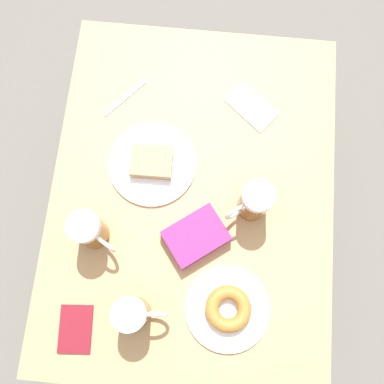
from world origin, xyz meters
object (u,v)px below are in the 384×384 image
object	(u,v)px
beer_mug_center	(90,231)
beer_mug_right	(254,202)
plate_with_cake	(152,163)
fork	(125,98)
blue_pouch	(196,236)
plate_with_donut	(228,309)
passport_near_edge	(76,329)
beer_mug_left	(134,314)
napkin_folded	(251,107)

from	to	relation	value
beer_mug_center	beer_mug_right	world-z (taller)	same
plate_with_cake	beer_mug_right	distance (m)	0.32
fork	blue_pouch	xyz separation A→B (m)	(-0.26, 0.41, 0.02)
beer_mug_right	blue_pouch	distance (m)	0.19
plate_with_cake	plate_with_donut	world-z (taller)	plate_with_donut
plate_with_donut	blue_pouch	world-z (taller)	same
plate_with_cake	beer_mug_right	xyz separation A→B (m)	(-0.30, 0.10, 0.06)
beer_mug_center	blue_pouch	size ratio (longest dim) A/B	0.74
passport_near_edge	blue_pouch	xyz separation A→B (m)	(-0.30, -0.28, 0.02)
plate_with_cake	passport_near_edge	bearing A→B (deg)	72.61
plate_with_cake	beer_mug_right	size ratio (longest dim) A/B	1.74
plate_with_cake	fork	xyz separation A→B (m)	(0.11, -0.21, -0.01)
fork	passport_near_edge	distance (m)	0.69
plate_with_donut	beer_mug_center	xyz separation A→B (m)	(0.39, -0.17, 0.06)
plate_with_donut	beer_mug_center	distance (m)	0.43
beer_mug_center	beer_mug_left	bearing A→B (deg)	125.76
beer_mug_center	napkin_folded	xyz separation A→B (m)	(-0.42, -0.44, -0.07)
beer_mug_right	beer_mug_left	bearing A→B (deg)	48.18
beer_mug_left	blue_pouch	world-z (taller)	beer_mug_left
fork	blue_pouch	size ratio (longest dim) A/B	0.68
beer_mug_left	beer_mug_center	world-z (taller)	same
fork	blue_pouch	distance (m)	0.49
beer_mug_center	passport_near_edge	distance (m)	0.27
beer_mug_center	fork	bearing A→B (deg)	-93.50
plate_with_cake	fork	distance (m)	0.23
beer_mug_right	blue_pouch	xyz separation A→B (m)	(0.15, 0.10, -0.05)
beer_mug_left	beer_mug_right	bearing A→B (deg)	-131.82
plate_with_donut	beer_mug_left	distance (m)	0.25
napkin_folded	fork	distance (m)	0.39
plate_with_donut	passport_near_edge	xyz separation A→B (m)	(0.40, 0.09, -0.01)
blue_pouch	plate_with_donut	bearing A→B (deg)	119.40
beer_mug_right	blue_pouch	world-z (taller)	beer_mug_right
beer_mug_left	napkin_folded	xyz separation A→B (m)	(-0.27, -0.64, -0.07)
passport_near_edge	beer_mug_left	bearing A→B (deg)	-160.24
beer_mug_left	beer_mug_right	world-z (taller)	same
passport_near_edge	beer_mug_center	bearing A→B (deg)	-93.37
plate_with_cake	napkin_folded	size ratio (longest dim) A/B	1.50
plate_with_donut	beer_mug_right	size ratio (longest dim) A/B	1.56
plate_with_donut	beer_mug_center	bearing A→B (deg)	-23.12
plate_with_donut	napkin_folded	xyz separation A→B (m)	(-0.03, -0.60, -0.01)
plate_with_cake	passport_near_edge	distance (m)	0.51
beer_mug_left	beer_mug_right	distance (m)	0.43
blue_pouch	plate_with_cake	bearing A→B (deg)	-54.12
beer_mug_center	plate_with_cake	bearing A→B (deg)	-121.19
beer_mug_right	napkin_folded	size ratio (longest dim) A/B	0.86
napkin_folded	beer_mug_left	bearing A→B (deg)	66.89
beer_mug_left	beer_mug_right	size ratio (longest dim) A/B	1.00
plate_with_cake	beer_mug_center	xyz separation A→B (m)	(0.14, 0.22, 0.06)
blue_pouch	beer_mug_right	bearing A→B (deg)	-145.46
passport_near_edge	plate_with_donut	bearing A→B (deg)	-167.17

